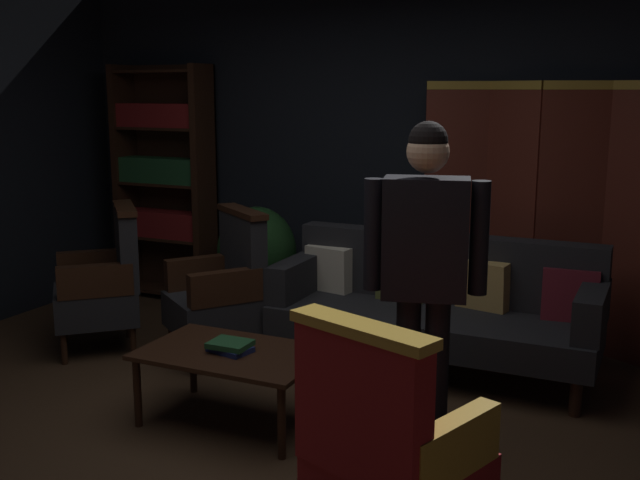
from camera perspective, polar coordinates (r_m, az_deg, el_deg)
The scene contains 13 objects.
ground_plane at distance 4.21m, azimuth -4.75°, elevation -14.79°, with size 10.00×10.00×0.00m, color #3D2819.
back_wall at distance 6.04m, azimuth 6.64°, elevation 6.99°, with size 7.20×0.10×2.80m, color black.
folding_screen at distance 5.53m, azimuth 18.26°, elevation 1.77°, with size 2.12×0.34×1.90m.
bookshelf at distance 6.84m, azimuth -11.55°, elevation 4.54°, with size 0.90×0.32×2.05m.
velvet_couch at distance 5.11m, azimuth 8.75°, elevation -4.64°, with size 2.12×0.78×0.88m.
coffee_table at distance 4.29m, azimuth -6.61°, elevation -8.85°, with size 1.00×0.64×0.42m.
armchair_gilt_accent at distance 3.00m, azimuth 5.18°, elevation -15.63°, with size 0.74×0.74×1.04m.
armchair_wing_left at distance 5.62m, azimuth -15.87°, elevation -3.12°, with size 0.82×0.82×1.04m.
armchair_wing_right at distance 5.27m, azimuth -7.40°, elevation -3.71°, with size 0.81×0.81×1.04m.
standing_figure at distance 3.66m, azimuth 7.87°, elevation -1.79°, with size 0.57×0.30×1.70m.
potted_plant at distance 6.08m, azimuth -4.76°, elevation -1.19°, with size 0.63×0.63×0.93m.
book_navy_cloth at distance 4.26m, azimuth -6.75°, elevation -8.13°, with size 0.23×0.16×0.03m, color navy.
book_green_cloth at distance 4.25m, azimuth -6.76°, elevation -7.76°, with size 0.22×0.18×0.03m, color #1E4C28.
Camera 1 is at (1.89, -3.27, 1.85)m, focal length 42.64 mm.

